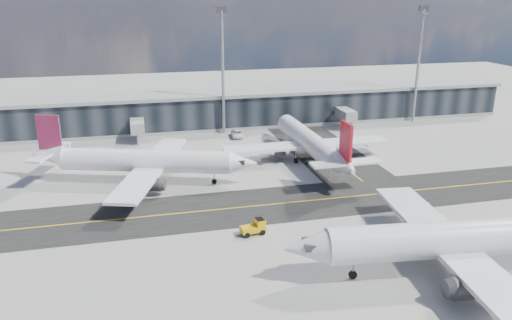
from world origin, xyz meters
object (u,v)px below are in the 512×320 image
at_px(airliner_af, 143,161).
at_px(service_van, 237,134).
at_px(airliner_redtail, 310,142).
at_px(baggage_tug, 255,227).
at_px(airliner_near, 468,239).

height_order(airliner_af, service_van, airliner_af).
bearing_deg(airliner_af, airliner_redtail, 115.12).
xyz_separation_m(airliner_af, service_van, (21.82, 24.64, -3.11)).
height_order(baggage_tug, service_van, baggage_tug).
bearing_deg(airliner_near, airliner_af, 49.13).
bearing_deg(airliner_near, airliner_redtail, 11.91).
distance_m(airliner_af, airliner_near, 53.54).
distance_m(baggage_tug, service_van, 49.42).
distance_m(airliner_near, service_van, 65.81).
bearing_deg(baggage_tug, airliner_af, -158.23).
height_order(airliner_redtail, airliner_near, airliner_near).
xyz_separation_m(airliner_af, airliner_near, (36.13, -39.50, 0.36)).
relative_size(airliner_af, baggage_tug, 10.74).
relative_size(airliner_redtail, service_van, 7.11).
relative_size(airliner_near, service_van, 7.78).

